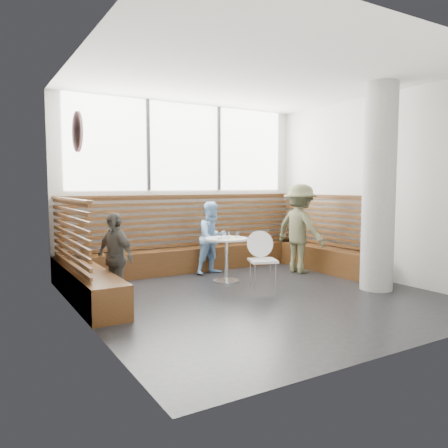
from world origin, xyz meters
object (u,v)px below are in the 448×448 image
cafe_chair (260,255)px  adult_man (300,229)px  cafe_table (226,250)px  child_back (213,238)px  child_left (115,257)px  concrete_column (379,188)px

cafe_chair → adult_man: 1.52m
cafe_table → child_back: size_ratio=0.56×
cafe_chair → adult_man: size_ratio=0.55×
cafe_table → child_back: bearing=79.6°
child_back → child_left: 2.33m
child_back → cafe_chair: bearing=-94.1°
adult_man → child_left: (-3.60, -0.22, -0.20)m
cafe_table → child_left: 2.01m
cafe_table → child_back: 0.73m
concrete_column → cafe_chair: (-1.50, 1.05, -1.07)m
child_back → child_left: bearing=-165.1°
cafe_table → cafe_chair: (0.25, -0.64, -0.01)m
cafe_table → cafe_chair: 0.69m
concrete_column → adult_man: (-0.15, 1.67, -0.77)m
cafe_table → cafe_chair: bearing=-68.6°
concrete_column → child_back: 3.04m
cafe_chair → child_left: size_ratio=0.72×
child_back → child_left: size_ratio=1.06×
concrete_column → child_back: bearing=124.1°
concrete_column → child_back: concrete_column is taller
child_left → concrete_column: bearing=48.6°
concrete_column → adult_man: size_ratio=1.92×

